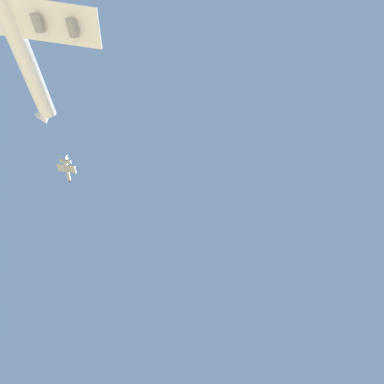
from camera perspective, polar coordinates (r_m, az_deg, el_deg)
carrier_jet at (r=118.77m, az=-35.04°, el=28.61°), size 64.44×57.55×19.60m
chase_jet_lead at (r=134.63m, az=-25.52°, el=4.23°), size 14.03×11.29×4.00m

